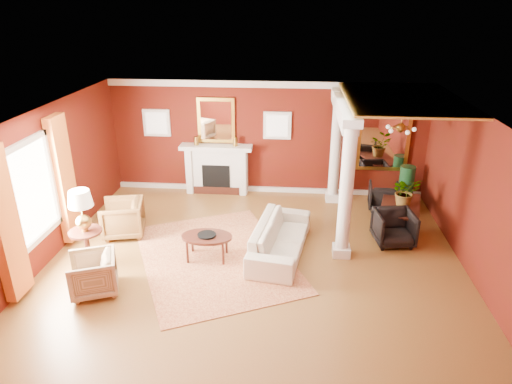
# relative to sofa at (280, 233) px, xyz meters

# --- Properties ---
(ground) EXTENTS (8.00, 8.00, 0.00)m
(ground) POSITION_rel_sofa_xyz_m (-0.48, -0.29, -0.45)
(ground) COLOR brown
(ground) RESTS_ON ground
(room_shell) EXTENTS (8.04, 7.04, 2.92)m
(room_shell) POSITION_rel_sofa_xyz_m (-0.48, -0.29, 1.57)
(room_shell) COLOR #51100B
(room_shell) RESTS_ON ground
(fireplace) EXTENTS (1.85, 0.42, 1.29)m
(fireplace) POSITION_rel_sofa_xyz_m (-1.78, 3.03, 0.20)
(fireplace) COLOR silver
(fireplace) RESTS_ON ground
(overmantel_mirror) EXTENTS (0.95, 0.07, 1.15)m
(overmantel_mirror) POSITION_rel_sofa_xyz_m (-1.78, 3.16, 1.45)
(overmantel_mirror) COLOR gold
(overmantel_mirror) RESTS_ON fireplace
(flank_window_left) EXTENTS (0.70, 0.07, 0.70)m
(flank_window_left) POSITION_rel_sofa_xyz_m (-3.33, 3.17, 1.35)
(flank_window_left) COLOR silver
(flank_window_left) RESTS_ON room_shell
(flank_window_right) EXTENTS (0.70, 0.07, 0.70)m
(flank_window_right) POSITION_rel_sofa_xyz_m (-0.23, 3.17, 1.35)
(flank_window_right) COLOR silver
(flank_window_right) RESTS_ON room_shell
(left_window) EXTENTS (0.21, 2.55, 2.60)m
(left_window) POSITION_rel_sofa_xyz_m (-4.37, -0.89, 0.97)
(left_window) COLOR white
(left_window) RESTS_ON room_shell
(column_front) EXTENTS (0.36, 0.36, 2.80)m
(column_front) POSITION_rel_sofa_xyz_m (1.22, 0.01, 0.98)
(column_front) COLOR silver
(column_front) RESTS_ON ground
(column_back) EXTENTS (0.36, 0.36, 2.80)m
(column_back) POSITION_rel_sofa_xyz_m (1.22, 2.71, 0.98)
(column_back) COLOR silver
(column_back) RESTS_ON ground
(header_beam) EXTENTS (0.30, 3.20, 0.32)m
(header_beam) POSITION_rel_sofa_xyz_m (1.22, 1.61, 2.17)
(header_beam) COLOR silver
(header_beam) RESTS_ON column_front
(amber_ceiling) EXTENTS (2.30, 3.40, 0.04)m
(amber_ceiling) POSITION_rel_sofa_xyz_m (2.37, 1.46, 2.42)
(amber_ceiling) COLOR gold
(amber_ceiling) RESTS_ON room_shell
(dining_mirror) EXTENTS (1.30, 0.07, 1.70)m
(dining_mirror) POSITION_rel_sofa_xyz_m (2.42, 3.16, 1.10)
(dining_mirror) COLOR gold
(dining_mirror) RESTS_ON room_shell
(chandelier) EXTENTS (0.60, 0.62, 0.75)m
(chandelier) POSITION_rel_sofa_xyz_m (2.42, 1.51, 1.80)
(chandelier) COLOR #A88534
(chandelier) RESTS_ON room_shell
(crown_trim) EXTENTS (8.00, 0.08, 0.16)m
(crown_trim) POSITION_rel_sofa_xyz_m (-0.48, 3.17, 2.37)
(crown_trim) COLOR silver
(crown_trim) RESTS_ON room_shell
(base_trim) EXTENTS (8.00, 0.08, 0.12)m
(base_trim) POSITION_rel_sofa_xyz_m (-0.48, 3.17, -0.39)
(base_trim) COLOR silver
(base_trim) RESTS_ON ground
(rug) EXTENTS (4.01, 4.45, 0.01)m
(rug) POSITION_rel_sofa_xyz_m (-1.27, -0.31, -0.44)
(rug) COLOR maroon
(rug) RESTS_ON ground
(sofa) EXTENTS (1.02, 2.38, 0.90)m
(sofa) POSITION_rel_sofa_xyz_m (0.00, 0.00, 0.00)
(sofa) COLOR beige
(sofa) RESTS_ON ground
(armchair_leopard) EXTENTS (0.96, 1.00, 0.86)m
(armchair_leopard) POSITION_rel_sofa_xyz_m (-3.40, 0.48, -0.02)
(armchair_leopard) COLOR black
(armchair_leopard) RESTS_ON ground
(armchair_stripe) EXTENTS (0.95, 0.97, 0.79)m
(armchair_stripe) POSITION_rel_sofa_xyz_m (-3.17, -1.61, -0.06)
(armchair_stripe) COLOR tan
(armchair_stripe) RESTS_ON ground
(coffee_table) EXTENTS (0.99, 0.99, 0.50)m
(coffee_table) POSITION_rel_sofa_xyz_m (-1.41, -0.33, 0.01)
(coffee_table) COLOR black
(coffee_table) RESTS_ON ground
(coffee_book) EXTENTS (0.16, 0.07, 0.22)m
(coffee_book) POSITION_rel_sofa_xyz_m (-1.45, -0.28, 0.16)
(coffee_book) COLOR black
(coffee_book) RESTS_ON coffee_table
(side_table) EXTENTS (0.61, 0.61, 1.53)m
(side_table) POSITION_rel_sofa_xyz_m (-3.65, -0.73, 0.59)
(side_table) COLOR black
(side_table) RESTS_ON ground
(dining_table) EXTENTS (0.86, 1.55, 0.82)m
(dining_table) POSITION_rel_sofa_xyz_m (2.66, 1.47, -0.04)
(dining_table) COLOR black
(dining_table) RESTS_ON ground
(dining_chair_near) EXTENTS (0.85, 0.81, 0.79)m
(dining_chair_near) POSITION_rel_sofa_xyz_m (2.34, 0.60, -0.06)
(dining_chair_near) COLOR black
(dining_chair_near) RESTS_ON ground
(dining_chair_far) EXTENTS (0.75, 0.71, 0.71)m
(dining_chair_far) POSITION_rel_sofa_xyz_m (2.41, 2.33, -0.10)
(dining_chair_far) COLOR black
(dining_chair_far) RESTS_ON ground
(green_urn) EXTENTS (0.41, 0.41, 0.99)m
(green_urn) POSITION_rel_sofa_xyz_m (3.01, 2.71, -0.06)
(green_urn) COLOR #14411F
(green_urn) RESTS_ON ground
(potted_plant) EXTENTS (0.73, 0.78, 0.52)m
(potted_plant) POSITION_rel_sofa_xyz_m (2.68, 1.42, 0.63)
(potted_plant) COLOR #26591E
(potted_plant) RESTS_ON dining_table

